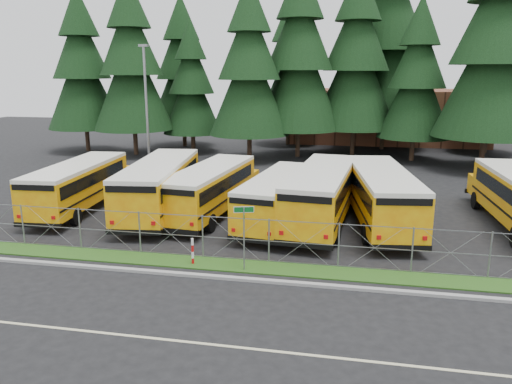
% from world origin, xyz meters
% --- Properties ---
extents(ground, '(120.00, 120.00, 0.00)m').
position_xyz_m(ground, '(0.00, 0.00, 0.00)').
color(ground, black).
rests_on(ground, ground).
extents(curb, '(50.00, 0.25, 0.12)m').
position_xyz_m(curb, '(0.00, -3.10, 0.06)').
color(curb, gray).
rests_on(curb, ground).
extents(grass_verge, '(50.00, 1.40, 0.06)m').
position_xyz_m(grass_verge, '(0.00, -1.70, 0.03)').
color(grass_verge, '#1F4914').
rests_on(grass_verge, ground).
extents(road_lane_line, '(50.00, 0.12, 0.01)m').
position_xyz_m(road_lane_line, '(0.00, -8.00, 0.01)').
color(road_lane_line, beige).
rests_on(road_lane_line, ground).
extents(chainlink_fence, '(44.00, 0.10, 2.00)m').
position_xyz_m(chainlink_fence, '(0.00, -1.00, 1.00)').
color(chainlink_fence, gray).
rests_on(chainlink_fence, ground).
extents(brick_building, '(22.00, 10.00, 6.00)m').
position_xyz_m(brick_building, '(6.00, 40.00, 3.00)').
color(brick_building, brown).
rests_on(brick_building, ground).
extents(bus_0, '(3.33, 11.06, 2.86)m').
position_xyz_m(bus_0, '(-13.58, 5.38, 1.43)').
color(bus_0, orange).
rests_on(bus_0, ground).
extents(bus_2, '(4.23, 12.12, 3.11)m').
position_xyz_m(bus_2, '(-8.53, 5.55, 1.56)').
color(bus_2, orange).
rests_on(bus_2, ground).
extents(bus_3, '(3.66, 11.10, 2.86)m').
position_xyz_m(bus_3, '(-5.51, 5.83, 1.43)').
color(bus_3, orange).
rests_on(bus_3, ground).
extents(bus_4, '(3.76, 10.53, 2.70)m').
position_xyz_m(bus_4, '(-1.44, 5.00, 1.35)').
color(bus_4, orange).
rests_on(bus_4, ground).
extents(bus_5, '(3.83, 12.01, 3.10)m').
position_xyz_m(bus_5, '(0.89, 5.36, 1.55)').
color(bus_5, orange).
rests_on(bus_5, ground).
extents(bus_6, '(4.29, 11.92, 3.06)m').
position_xyz_m(bus_6, '(3.97, 5.73, 1.53)').
color(bus_6, orange).
rests_on(bus_6, ground).
extents(street_sign, '(0.81, 0.54, 2.81)m').
position_xyz_m(street_sign, '(-1.86, -2.11, 2.03)').
color(street_sign, gray).
rests_on(street_sign, ground).
extents(striped_bollard, '(0.11, 0.11, 1.20)m').
position_xyz_m(striped_bollard, '(-4.20, -1.88, 0.60)').
color(striped_bollard, '#B20C0C').
rests_on(striped_bollard, ground).
extents(light_standard, '(0.70, 0.35, 10.14)m').
position_xyz_m(light_standard, '(-13.59, 15.74, 5.50)').
color(light_standard, gray).
rests_on(light_standard, ground).
extents(conifer_0, '(7.40, 7.40, 16.37)m').
position_xyz_m(conifer_0, '(-24.88, 26.19, 8.19)').
color(conifer_0, black).
rests_on(conifer_0, ground).
extents(conifer_1, '(7.78, 7.78, 17.21)m').
position_xyz_m(conifer_1, '(-18.99, 25.04, 8.60)').
color(conifer_1, black).
rests_on(conifer_1, ground).
extents(conifer_2, '(5.96, 5.96, 13.17)m').
position_xyz_m(conifer_2, '(-13.85, 27.71, 6.58)').
color(conifer_2, black).
rests_on(conifer_2, ground).
extents(conifer_3, '(7.40, 7.40, 16.37)m').
position_xyz_m(conifer_3, '(-7.16, 24.14, 8.18)').
color(conifer_3, black).
rests_on(conifer_3, ground).
extents(conifer_4, '(8.23, 8.23, 18.20)m').
position_xyz_m(conifer_4, '(-2.95, 26.98, 9.10)').
color(conifer_4, black).
rests_on(conifer_4, ground).
extents(conifer_5, '(8.18, 8.18, 18.08)m').
position_xyz_m(conifer_5, '(2.30, 28.97, 9.04)').
color(conifer_5, black).
rests_on(conifer_5, ground).
extents(conifer_6, '(6.66, 6.66, 14.73)m').
position_xyz_m(conifer_6, '(7.79, 26.74, 7.37)').
color(conifer_6, black).
rests_on(conifer_6, ground).
extents(conifer_7, '(8.67, 8.67, 19.17)m').
position_xyz_m(conifer_7, '(13.10, 23.21, 9.59)').
color(conifer_7, black).
rests_on(conifer_7, ground).
extents(conifer_10, '(7.29, 7.29, 16.13)m').
position_xyz_m(conifer_10, '(-16.12, 31.59, 8.06)').
color(conifer_10, black).
rests_on(conifer_10, ground).
extents(conifer_11, '(7.21, 7.21, 15.95)m').
position_xyz_m(conifer_11, '(-4.97, 35.00, 7.97)').
color(conifer_11, black).
rests_on(conifer_11, ground).
extents(conifer_12, '(10.14, 10.14, 22.43)m').
position_xyz_m(conifer_12, '(5.37, 33.46, 11.22)').
color(conifer_12, black).
rests_on(conifer_12, ground).
extents(conifer_13, '(6.96, 6.96, 15.39)m').
position_xyz_m(conifer_13, '(15.58, 32.80, 7.70)').
color(conifer_13, black).
rests_on(conifer_13, ground).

